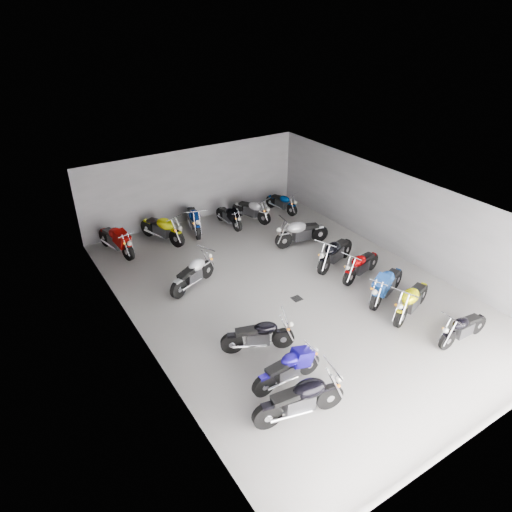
% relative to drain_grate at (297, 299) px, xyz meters
% --- Properties ---
extents(ground, '(14.00, 14.00, 0.00)m').
position_rel_drain_grate_xyz_m(ground, '(0.00, 0.50, -0.01)').
color(ground, gray).
rests_on(ground, ground).
extents(wall_back, '(10.00, 0.10, 3.20)m').
position_rel_drain_grate_xyz_m(wall_back, '(0.00, 7.50, 1.59)').
color(wall_back, gray).
rests_on(wall_back, ground).
extents(wall_left, '(0.10, 14.00, 3.20)m').
position_rel_drain_grate_xyz_m(wall_left, '(-5.00, 0.50, 1.59)').
color(wall_left, gray).
rests_on(wall_left, ground).
extents(wall_right, '(0.10, 14.00, 3.20)m').
position_rel_drain_grate_xyz_m(wall_right, '(5.00, 0.50, 1.59)').
color(wall_right, gray).
rests_on(wall_right, ground).
extents(ceiling, '(10.00, 14.00, 0.04)m').
position_rel_drain_grate_xyz_m(ceiling, '(0.00, 0.50, 3.21)').
color(ceiling, black).
rests_on(ceiling, wall_back).
extents(drain_grate, '(0.32, 0.32, 0.01)m').
position_rel_drain_grate_xyz_m(drain_grate, '(0.00, 0.00, 0.00)').
color(drain_grate, black).
rests_on(drain_grate, ground).
extents(motorcycle_left_a, '(2.29, 0.65, 1.02)m').
position_rel_drain_grate_xyz_m(motorcycle_left_a, '(-2.87, -3.92, 0.55)').
color(motorcycle_left_a, black).
rests_on(motorcycle_left_a, ground).
extents(motorcycle_left_b, '(2.03, 0.39, 0.89)m').
position_rel_drain_grate_xyz_m(motorcycle_left_b, '(-2.49, -2.90, 0.48)').
color(motorcycle_left_b, black).
rests_on(motorcycle_left_b, ground).
extents(motorcycle_left_c, '(1.96, 0.97, 0.92)m').
position_rel_drain_grate_xyz_m(motorcycle_left_c, '(-2.41, -1.42, 0.49)').
color(motorcycle_left_c, black).
rests_on(motorcycle_left_c, ground).
extents(motorcycle_left_f, '(2.01, 1.00, 0.94)m').
position_rel_drain_grate_xyz_m(motorcycle_left_f, '(-2.53, 2.48, 0.51)').
color(motorcycle_left_f, black).
rests_on(motorcycle_left_f, ground).
extents(motorcycle_right_a, '(1.94, 0.38, 0.85)m').
position_rel_drain_grate_xyz_m(motorcycle_right_a, '(2.71, -4.23, 0.46)').
color(motorcycle_right_a, black).
rests_on(motorcycle_right_a, ground).
extents(motorcycle_right_b, '(2.19, 0.84, 0.99)m').
position_rel_drain_grate_xyz_m(motorcycle_right_b, '(2.45, -2.57, 0.54)').
color(motorcycle_right_b, black).
rests_on(motorcycle_right_b, ground).
extents(motorcycle_right_c, '(2.17, 0.91, 0.99)m').
position_rel_drain_grate_xyz_m(motorcycle_right_c, '(2.46, -1.53, 0.54)').
color(motorcycle_right_c, black).
rests_on(motorcycle_right_c, ground).
extents(motorcycle_right_d, '(2.06, 0.65, 0.92)m').
position_rel_drain_grate_xyz_m(motorcycle_right_d, '(2.69, -0.12, 0.49)').
color(motorcycle_right_d, black).
rests_on(motorcycle_right_d, ground).
extents(motorcycle_right_e, '(2.20, 0.90, 1.00)m').
position_rel_drain_grate_xyz_m(motorcycle_right_e, '(2.46, 0.99, 0.54)').
color(motorcycle_right_e, black).
rests_on(motorcycle_right_e, ground).
extents(motorcycle_right_f, '(2.28, 0.61, 1.01)m').
position_rel_drain_grate_xyz_m(motorcycle_right_f, '(2.41, 2.95, 0.54)').
color(motorcycle_right_f, black).
rests_on(motorcycle_right_f, ground).
extents(motorcycle_back_a, '(0.71, 2.31, 1.03)m').
position_rel_drain_grate_xyz_m(motorcycle_back_a, '(-3.99, 6.24, 0.56)').
color(motorcycle_back_a, black).
rests_on(motorcycle_back_a, ground).
extents(motorcycle_back_b, '(1.02, 2.26, 1.04)m').
position_rel_drain_grate_xyz_m(motorcycle_back_b, '(-2.12, 6.20, 0.56)').
color(motorcycle_back_b, black).
rests_on(motorcycle_back_b, ground).
extents(motorcycle_back_c, '(0.77, 2.26, 1.01)m').
position_rel_drain_grate_xyz_m(motorcycle_back_c, '(-0.65, 6.35, 0.55)').
color(motorcycle_back_c, black).
rests_on(motorcycle_back_c, ground).
extents(motorcycle_back_d, '(0.40, 1.90, 0.83)m').
position_rel_drain_grate_xyz_m(motorcycle_back_d, '(0.85, 6.02, 0.45)').
color(motorcycle_back_d, black).
rests_on(motorcycle_back_d, ground).
extents(motorcycle_back_e, '(0.84, 2.00, 0.91)m').
position_rel_drain_grate_xyz_m(motorcycle_back_e, '(1.97, 5.97, 0.49)').
color(motorcycle_back_e, black).
rests_on(motorcycle_back_e, ground).
extents(motorcycle_back_f, '(0.52, 1.89, 0.84)m').
position_rel_drain_grate_xyz_m(motorcycle_back_f, '(3.65, 6.04, 0.45)').
color(motorcycle_back_f, black).
rests_on(motorcycle_back_f, ground).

